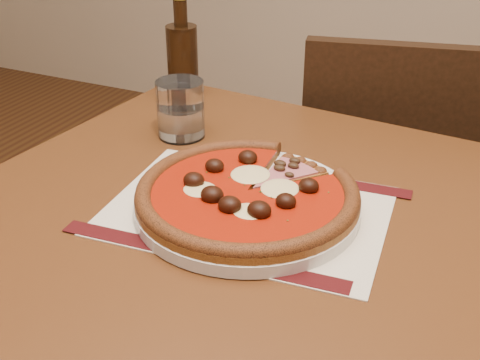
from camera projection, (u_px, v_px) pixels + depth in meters
name	position (u px, v px, depth m)	size (l,w,h in m)	color
table	(235.00, 260.00, 0.93)	(0.87, 0.87, 0.75)	brown
chair_far	(389.00, 185.00, 1.44)	(0.49, 0.49, 0.87)	black
placemat	(247.00, 210.00, 0.86)	(0.39, 0.28, 0.00)	white
plate	(247.00, 204.00, 0.86)	(0.32, 0.32, 0.02)	white
pizza	(247.00, 192.00, 0.85)	(0.32, 0.32, 0.04)	#AC6E29
ham_slice	(294.00, 178.00, 0.89)	(0.09, 0.13, 0.02)	#AC6E29
water_glass	(181.00, 109.00, 1.07)	(0.08, 0.08, 0.10)	white
bottle	(182.00, 58.00, 1.23)	(0.06, 0.06, 0.21)	#311B0C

